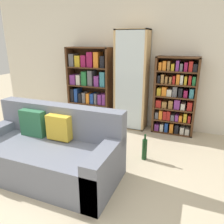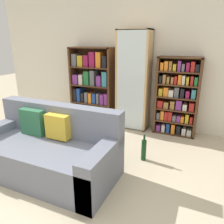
{
  "view_description": "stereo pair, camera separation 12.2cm",
  "coord_description": "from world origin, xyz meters",
  "px_view_note": "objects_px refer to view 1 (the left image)",
  "views": [
    {
      "loc": [
        1.4,
        -1.47,
        1.7
      ],
      "look_at": [
        0.2,
        1.54,
        0.62
      ],
      "focal_mm": 35.0,
      "sensor_mm": 36.0,
      "label": 1
    },
    {
      "loc": [
        1.51,
        -1.43,
        1.7
      ],
      "look_at": [
        0.2,
        1.54,
        0.62
      ],
      "focal_mm": 35.0,
      "sensor_mm": 36.0,
      "label": 2
    }
  ],
  "objects_px": {
    "bookshelf_left": "(90,87)",
    "wine_bottle": "(145,149)",
    "bookshelf_right": "(175,97)",
    "couch": "(49,152)",
    "display_cabinet": "(132,81)"
  },
  "relations": [
    {
      "from": "bookshelf_left",
      "to": "bookshelf_right",
      "type": "bearing_deg",
      "value": -0.01
    },
    {
      "from": "display_cabinet",
      "to": "wine_bottle",
      "type": "height_order",
      "value": "display_cabinet"
    },
    {
      "from": "bookshelf_left",
      "to": "display_cabinet",
      "type": "distance_m",
      "value": 0.94
    },
    {
      "from": "bookshelf_left",
      "to": "wine_bottle",
      "type": "relative_size",
      "value": 3.88
    },
    {
      "from": "couch",
      "to": "wine_bottle",
      "type": "height_order",
      "value": "couch"
    },
    {
      "from": "bookshelf_right",
      "to": "display_cabinet",
      "type": "bearing_deg",
      "value": -178.93
    },
    {
      "from": "display_cabinet",
      "to": "bookshelf_right",
      "type": "relative_size",
      "value": 1.33
    },
    {
      "from": "bookshelf_left",
      "to": "wine_bottle",
      "type": "bearing_deg",
      "value": -38.67
    },
    {
      "from": "bookshelf_left",
      "to": "wine_bottle",
      "type": "height_order",
      "value": "bookshelf_left"
    },
    {
      "from": "bookshelf_right",
      "to": "wine_bottle",
      "type": "bearing_deg",
      "value": -101.93
    },
    {
      "from": "couch",
      "to": "bookshelf_left",
      "type": "bearing_deg",
      "value": 101.86
    },
    {
      "from": "couch",
      "to": "bookshelf_left",
      "type": "height_order",
      "value": "bookshelf_left"
    },
    {
      "from": "bookshelf_right",
      "to": "bookshelf_left",
      "type": "bearing_deg",
      "value": 179.99
    },
    {
      "from": "bookshelf_left",
      "to": "bookshelf_right",
      "type": "distance_m",
      "value": 1.76
    },
    {
      "from": "wine_bottle",
      "to": "display_cabinet",
      "type": "bearing_deg",
      "value": 116.01
    }
  ]
}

